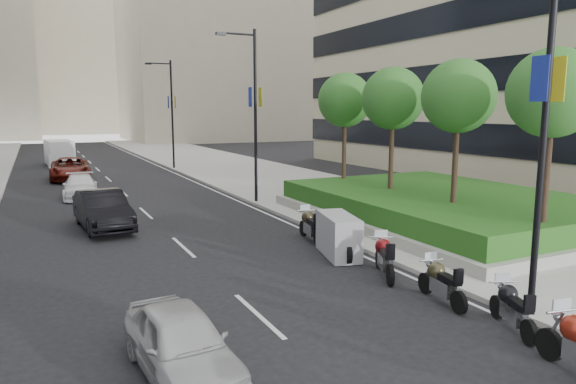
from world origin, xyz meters
TOP-DOWN VIEW (x-y plane):
  - ground at (0.00, 0.00)m, footprint 160.00×160.00m
  - sidewalk_right at (9.00, 30.00)m, footprint 10.00×100.00m
  - lane_edge at (3.70, 30.00)m, footprint 0.12×100.00m
  - lane_centre at (-1.50, 30.00)m, footprint 0.12×100.00m
  - building_cream_right at (22.00, 80.00)m, footprint 28.00×24.00m
  - building_cream_centre at (2.00, 120.00)m, footprint 30.00×24.00m
  - planter at (10.00, 10.00)m, footprint 10.00×14.00m
  - hedge at (10.00, 10.00)m, footprint 9.40×13.40m
  - tree_0 at (8.50, 4.00)m, footprint 2.80×2.80m
  - tree_1 at (8.50, 8.00)m, footprint 2.80×2.80m
  - tree_2 at (8.50, 12.00)m, footprint 2.80×2.80m
  - tree_3 at (8.50, 16.00)m, footprint 2.80×2.80m
  - lamp_post_0 at (4.14, 1.00)m, footprint 2.34×0.45m
  - lamp_post_1 at (4.14, 18.00)m, footprint 2.34×0.45m
  - lamp_post_2 at (4.14, 36.00)m, footprint 2.34×0.45m
  - motorcycle_2 at (3.28, 0.68)m, footprint 0.94×1.90m
  - motorcycle_3 at (3.04, 2.69)m, footprint 0.68×2.05m
  - motorcycle_4 at (3.04, 5.08)m, footprint 1.09×2.05m
  - motorcycle_5 at (2.93, 7.51)m, footprint 1.50×2.51m
  - motorcycle_6 at (3.09, 9.81)m, footprint 0.74×2.21m
  - car_a at (-3.89, 2.00)m, footprint 1.75×3.85m
  - car_b at (-3.73, 15.40)m, footprint 2.08×4.99m
  - car_c at (-3.95, 24.16)m, footprint 2.14×4.58m
  - car_d at (-3.97, 32.90)m, footprint 2.94×5.86m
  - delivery_van at (-4.19, 44.10)m, footprint 2.44×5.46m

SIDE VIEW (x-z plane):
  - ground at x=0.00m, z-range 0.00..0.00m
  - lane_edge at x=3.70m, z-range 0.00..0.01m
  - lane_centre at x=-1.50m, z-range 0.00..0.01m
  - sidewalk_right at x=9.00m, z-range 0.00..0.15m
  - planter at x=10.00m, z-range 0.15..0.55m
  - motorcycle_2 at x=3.28m, z-range 0.03..1.04m
  - motorcycle_3 at x=3.04m, z-range 0.04..1.06m
  - motorcycle_4 at x=3.04m, z-range 0.04..1.13m
  - motorcycle_6 at x=3.09m, z-range 0.04..1.14m
  - car_a at x=-3.89m, z-range 0.00..1.28m
  - car_c at x=-3.95m, z-range 0.00..1.29m
  - motorcycle_5 at x=2.93m, z-range 0.00..1.43m
  - car_d at x=-3.97m, z-range 0.00..1.59m
  - car_b at x=-3.73m, z-range 0.00..1.60m
  - hedge at x=10.00m, z-range 0.55..1.35m
  - delivery_van at x=-4.19m, z-range -0.07..2.16m
  - lamp_post_0 at x=4.14m, z-range 0.57..9.57m
  - lamp_post_1 at x=4.14m, z-range 0.57..9.57m
  - lamp_post_2 at x=4.14m, z-range 0.57..9.57m
  - tree_0 at x=8.50m, z-range 2.27..8.57m
  - tree_1 at x=8.50m, z-range 2.27..8.57m
  - tree_2 at x=8.50m, z-range 2.27..8.57m
  - tree_3 at x=8.50m, z-range 2.27..8.57m
  - building_cream_right at x=22.00m, z-range 0.00..36.00m
  - building_cream_centre at x=2.00m, z-range 0.00..38.00m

